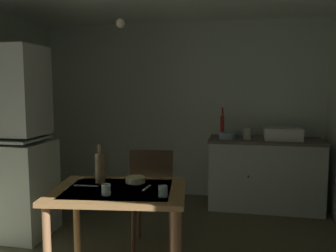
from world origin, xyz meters
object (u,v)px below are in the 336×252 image
mixing_bowl_counter (228,136)px  glass_bottle (100,167)px  dining_table (119,203)px  chair_far_side (153,198)px  hand_pump (222,124)px  serving_bowl_wide (135,180)px  sink_basin (283,133)px  teacup_cream (99,175)px  hutch_cabinet (6,148)px

mixing_bowl_counter → glass_bottle: bearing=-116.7°
dining_table → chair_far_side: (0.12, 0.59, -0.14)m
hand_pump → mixing_bowl_counter: (0.08, -0.10, -0.13)m
hand_pump → serving_bowl_wide: (-0.59, -1.90, -0.26)m
sink_basin → dining_table: bearing=-124.4°
sink_basin → mixing_bowl_counter: bearing=-175.7°
hand_pump → chair_far_side: size_ratio=0.40×
dining_table → chair_far_side: bearing=79.0°
sink_basin → serving_bowl_wide: (-1.33, -1.85, -0.17)m
hand_pump → dining_table: bearing=-107.5°
sink_basin → serving_bowl_wide: sink_basin is taller
mixing_bowl_counter → glass_bottle: size_ratio=0.74×
chair_far_side → teacup_cream: size_ratio=14.11×
teacup_cream → hand_pump: bearing=63.3°
chair_far_side → serving_bowl_wide: 0.49m
dining_table → chair_far_side: 0.62m
dining_table → serving_bowl_wide: 0.25m
chair_far_side → hutch_cabinet: bearing=176.6°
sink_basin → dining_table: (-1.40, -2.05, -0.30)m
glass_bottle → serving_bowl_wide: bearing=11.6°
sink_basin → dining_table: sink_basin is taller
hutch_cabinet → mixing_bowl_counter: 2.54m
hutch_cabinet → serving_bowl_wide: hutch_cabinet is taller
hutch_cabinet → serving_bowl_wide: bearing=-18.1°
hutch_cabinet → serving_bowl_wide: size_ratio=12.30×
hand_pump → glass_bottle: hand_pump is taller
mixing_bowl_counter → hand_pump: bearing=128.4°
mixing_bowl_counter → chair_far_side: size_ratio=0.24×
mixing_bowl_counter → chair_far_side: chair_far_side is taller
glass_bottle → mixing_bowl_counter: bearing=63.3°
chair_far_side → teacup_cream: 0.58m
hand_pump → teacup_cream: 2.07m
chair_far_side → hand_pump: bearing=70.0°
mixing_bowl_counter → teacup_cream: mixing_bowl_counter is taller
hand_pump → teacup_cream: size_ratio=5.69×
hand_pump → serving_bowl_wide: 2.01m
sink_basin → mixing_bowl_counter: (-0.67, -0.05, -0.04)m
chair_far_side → serving_bowl_wide: chair_far_side is taller
teacup_cream → glass_bottle: 0.17m
hutch_cabinet → hand_pump: (2.10, 1.41, 0.14)m
mixing_bowl_counter → dining_table: mixing_bowl_counter is taller
chair_far_side → teacup_cream: (-0.38, -0.34, 0.28)m
sink_basin → glass_bottle: (-1.60, -1.91, -0.06)m
sink_basin → teacup_cream: bearing=-132.9°
hand_pump → serving_bowl_wide: size_ratio=2.50×
sink_basin → chair_far_side: size_ratio=0.46×
hand_pump → glass_bottle: size_ratio=1.27×
dining_table → serving_bowl_wide: serving_bowl_wide is taller
hand_pump → chair_far_side: 1.68m
sink_basin → teacup_cream: 2.45m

